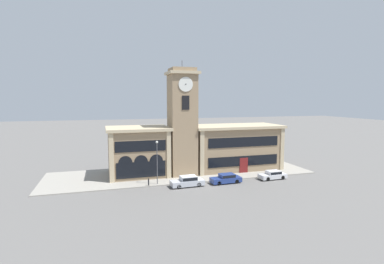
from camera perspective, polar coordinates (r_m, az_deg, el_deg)
The scene contains 10 objects.
ground_plane at distance 45.50m, azimuth -0.02°, elevation -9.78°, with size 300.00×300.00×0.00m, color #605E5B.
sidewalk_kerb at distance 51.42m, azimuth -2.07°, elevation -7.81°, with size 43.97×12.75×0.15m.
clock_tower at distance 49.19m, azimuth -1.86°, elevation 1.91°, with size 4.91×4.91×18.78m.
town_hall_left_wing at distance 49.98m, azimuth -10.21°, elevation -3.65°, with size 10.10×8.04×8.06m.
town_hall_right_wing at distance 54.65m, azimuth 8.14°, elevation -2.82°, with size 16.28×8.04×7.96m.
parked_car_near at distance 43.84m, azimuth -0.84°, elevation -9.33°, with size 4.89×2.06×1.52m.
parked_car_mid at distance 45.81m, azimuth 6.53°, elevation -8.76°, with size 4.72×1.95×1.40m.
parked_car_far at distance 49.41m, azimuth 15.13°, elevation -7.86°, with size 4.44×1.96×1.34m.
street_lamp at distance 44.07m, azimuth -6.68°, elevation -4.62°, with size 0.36×0.36×6.40m.
bollard at distance 44.28m, azimuth -8.27°, elevation -9.40°, with size 0.18×0.18×1.06m.
Camera 1 is at (-12.51, -41.90, 12.57)m, focal length 28.00 mm.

